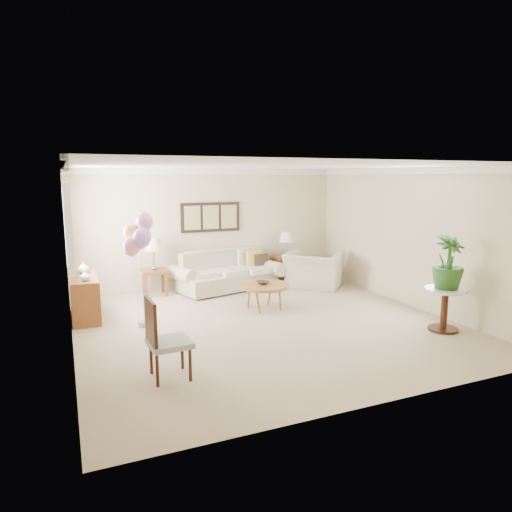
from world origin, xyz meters
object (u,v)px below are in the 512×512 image
Objects in this scene: coffee_table at (264,286)px; accent_chair at (163,337)px; balloon_cluster at (138,236)px; sofa at (227,274)px; armchair at (314,270)px.

accent_chair is (-2.33, -2.24, 0.09)m from coffee_table.
balloon_cluster is (-2.27, -0.19, 1.08)m from coffee_table.
accent_chair is at bearing -91.63° from balloon_cluster.
accent_chair reaches higher than sofa.
balloon_cluster is (-4.00, -1.34, 1.12)m from armchair.
coffee_table is (0.13, -1.69, 0.10)m from sofa.
accent_chair is (-2.20, -3.93, 0.19)m from sofa.
armchair is 5.29m from accent_chair.
armchair is (1.73, 1.15, -0.05)m from coffee_table.
balloon_cluster is at bearing -175.17° from coffee_table.
sofa is 1.93m from armchair.
sofa is 4.51m from accent_chair.
sofa is 1.33× the size of balloon_cluster.
balloon_cluster reaches higher than sofa.
sofa is at bearing 41.36° from balloon_cluster.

